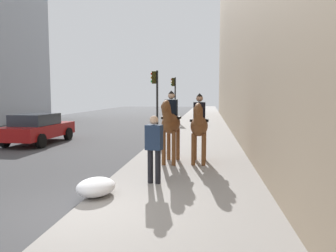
% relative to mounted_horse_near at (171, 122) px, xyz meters
% --- Properties ---
extents(sidewalk_slab, '(120.00, 4.01, 0.12)m').
position_rel_mounted_horse_near_xyz_m(sidewalk_slab, '(-4.76, -0.61, -1.39)').
color(sidewalk_slab, gray).
rests_on(sidewalk_slab, ground).
extents(mounted_horse_near, '(2.15, 0.64, 2.35)m').
position_rel_mounted_horse_near_xyz_m(mounted_horse_near, '(0.00, 0.00, 0.00)').
color(mounted_horse_near, brown).
rests_on(mounted_horse_near, sidewalk_slab).
extents(mounted_horse_far, '(2.15, 0.61, 2.27)m').
position_rel_mounted_horse_near_xyz_m(mounted_horse_far, '(0.10, -0.91, -0.08)').
color(mounted_horse_far, brown).
rests_on(mounted_horse_far, sidewalk_slab).
extents(pedestrian_greeting, '(0.33, 0.44, 1.70)m').
position_rel_mounted_horse_near_xyz_m(pedestrian_greeting, '(-2.53, 0.13, -0.35)').
color(pedestrian_greeting, black).
rests_on(pedestrian_greeting, sidewalk_slab).
extents(car_near_lane, '(4.35, 2.06, 1.44)m').
position_rel_mounted_horse_near_xyz_m(car_near_lane, '(4.30, 6.90, -0.70)').
color(car_near_lane, maroon).
rests_on(car_near_lane, ground).
extents(traffic_light_near_curb, '(0.20, 0.44, 3.73)m').
position_rel_mounted_horse_near_xyz_m(traffic_light_near_curb, '(8.32, 1.81, 1.06)').
color(traffic_light_near_curb, black).
rests_on(traffic_light_near_curb, ground).
extents(traffic_light_far_curb, '(0.20, 0.44, 3.84)m').
position_rel_mounted_horse_near_xyz_m(traffic_light_far_curb, '(17.80, 1.70, 1.13)').
color(traffic_light_far_curb, black).
rests_on(traffic_light_far_curb, ground).
extents(snow_pile_near, '(1.07, 0.83, 0.37)m').
position_rel_mounted_horse_near_xyz_m(snow_pile_near, '(-3.67, 1.25, -1.14)').
color(snow_pile_near, white).
rests_on(snow_pile_near, sidewalk_slab).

